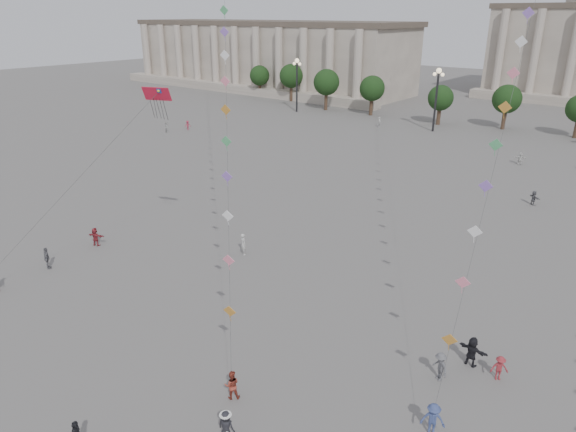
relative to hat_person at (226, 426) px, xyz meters
The scene contains 20 objects.
ground 6.79m from the hat_person, 167.21° to the left, with size 360.00×360.00×0.00m, color #585553.
hall_west 125.73m from the hat_person, 130.54° to the left, with size 84.00×26.22×17.20m.
tree_row 79.89m from the hat_person, 94.72° to the left, with size 137.12×5.12×8.00m.
lamp_post_far_west 88.39m from the hat_person, 125.80° to the left, with size 2.00×0.90×10.65m.
lamp_post_mid_west 74.95m from the hat_person, 106.79° to the left, with size 2.00×0.90×10.65m.
person_crowd_1 70.86m from the hat_person, 143.56° to the left, with size 0.83×0.65×1.71m, color #AFB0AB.
person_crowd_2 71.76m from the hat_person, 140.66° to the left, with size 1.07×0.61×1.65m, color #A02B42.
person_crowd_3 14.79m from the hat_person, 61.60° to the left, with size 1.73×0.55×1.87m, color black.
person_crowd_4 59.37m from the hat_person, 93.44° to the left, with size 1.54×0.49×1.67m, color silver.
person_crowd_6 12.26m from the hat_person, 60.03° to the left, with size 1.13×0.65×1.75m, color #57575B.
person_crowd_8 15.44m from the hat_person, 55.60° to the left, with size 0.98×0.56×1.51m, color maroon.
person_crowd_10 75.38m from the hat_person, 113.98° to the left, with size 0.64×0.42×1.76m, color #B3B3AF.
person_crowd_12 43.79m from the hat_person, 86.99° to the left, with size 1.47×0.47×1.59m, color #5D5D61.
person_crowd_13 20.53m from the hat_person, 131.22° to the left, with size 0.69×0.45×1.90m, color #B7B8B3.
tourist_2 26.35m from the hat_person, 161.11° to the left, with size 1.54×0.49×1.66m, color maroon.
tourist_3 24.26m from the hat_person, behind, with size 1.07×0.45×1.83m, color slate.
kite_flyer_0 2.95m from the hat_person, 129.50° to the left, with size 0.82×0.64×1.69m, color #943728.
kite_flyer_1 9.97m from the hat_person, 40.99° to the left, with size 1.18×0.68×1.83m, color navy.
hat_person is the anchor object (origin of this frame).
dragon_kite 24.05m from the hat_person, 148.26° to the left, with size 4.01×6.55×17.77m.
Camera 1 is at (20.82, -14.44, 19.25)m, focal length 32.00 mm.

